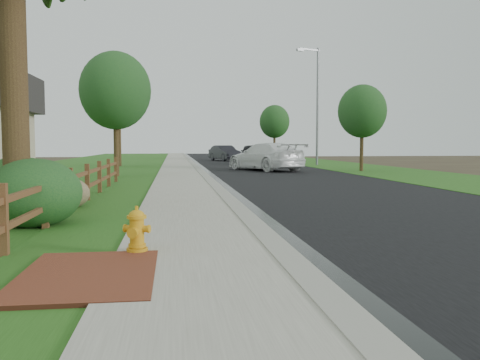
{
  "coord_description": "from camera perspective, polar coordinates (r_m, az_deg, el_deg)",
  "views": [
    {
      "loc": [
        -1.16,
        -7.22,
        1.66
      ],
      "look_at": [
        0.29,
        3.9,
        0.86
      ],
      "focal_mm": 38.0,
      "sensor_mm": 36.0,
      "label": 1
    }
  ],
  "objects": [
    {
      "name": "curb",
      "position": [
        42.28,
        -5.35,
        1.88
      ],
      "size": [
        0.4,
        90.0,
        0.12
      ],
      "primitive_type": "cube",
      "color": "#9C998D",
      "rests_on": "ground"
    },
    {
      "name": "tree_far_right",
      "position": [
        51.7,
        3.9,
        6.56
      ],
      "size": [
        3.04,
        3.04,
        5.6
      ],
      "color": "#321D14",
      "rests_on": "ground"
    },
    {
      "name": "ranch_fence",
      "position": [
        13.87,
        -17.57,
        -0.44
      ],
      "size": [
        0.12,
        16.92,
        1.1
      ],
      "color": "#493418",
      "rests_on": "ground"
    },
    {
      "name": "boulder",
      "position": [
        13.6,
        -19.05,
        -1.42
      ],
      "size": [
        1.41,
        1.17,
        0.82
      ],
      "primitive_type": "ellipsoid",
      "rotation": [
        0.0,
        0.0,
        0.22
      ],
      "color": "brown",
      "rests_on": "ground"
    },
    {
      "name": "brick_patch",
      "position": [
        6.5,
        -16.69,
        -10.4
      ],
      "size": [
        1.6,
        2.4,
        0.11
      ],
      "primitive_type": "cube",
      "color": "brown",
      "rests_on": "ground"
    },
    {
      "name": "road",
      "position": [
        42.64,
        0.3,
        1.85
      ],
      "size": [
        8.0,
        90.0,
        0.02
      ],
      "primitive_type": "cube",
      "color": "black",
      "rests_on": "ground"
    },
    {
      "name": "wet_gutter",
      "position": [
        42.29,
        -4.88,
        1.83
      ],
      "size": [
        0.5,
        90.0,
        0.0
      ],
      "primitive_type": "cube",
      "color": "black",
      "rests_on": "road"
    },
    {
      "name": "shrub_a",
      "position": [
        10.84,
        -22.07,
        -1.37
      ],
      "size": [
        2.28,
        2.28,
        1.38
      ],
      "primitive_type": "ellipsoid",
      "rotation": [
        0.0,
        0.0,
        0.29
      ],
      "color": "#17401E",
      "rests_on": "ground"
    },
    {
      "name": "tree_near_right",
      "position": [
        31.48,
        13.57,
        7.5
      ],
      "size": [
        2.89,
        2.89,
        5.21
      ],
      "color": "#321D14",
      "rests_on": "ground"
    },
    {
      "name": "verge_far",
      "position": [
        44.1,
        9.22,
        1.88
      ],
      "size": [
        6.0,
        90.0,
        0.04
      ],
      "primitive_type": "cube",
      "color": "#244F16",
      "rests_on": "ground"
    },
    {
      "name": "fire_hydrant",
      "position": [
        7.54,
        -11.52,
        -5.59
      ],
      "size": [
        0.44,
        0.36,
        0.67
      ],
      "color": "orange",
      "rests_on": "sidewalk"
    },
    {
      "name": "sidewalk",
      "position": [
        42.25,
        -7.11,
        1.85
      ],
      "size": [
        2.2,
        90.0,
        0.1
      ],
      "primitive_type": "cube",
      "color": "gray",
      "rests_on": "ground"
    },
    {
      "name": "lawn_near",
      "position": [
        42.8,
        -16.67,
        1.7
      ],
      "size": [
        9.0,
        90.0,
        0.04
      ],
      "primitive_type": "cube",
      "color": "#244F16",
      "rests_on": "ground"
    },
    {
      "name": "tree_mid_left",
      "position": [
        38.39,
        -13.5,
        8.93
      ],
      "size": [
        4.04,
        4.04,
        7.23
      ],
      "color": "#321D14",
      "rests_on": "ground"
    },
    {
      "name": "streetlight",
      "position": [
        39.65,
        8.51,
        8.96
      ],
      "size": [
        1.98,
        0.93,
        8.95
      ],
      "color": "gray",
      "rests_on": "ground"
    },
    {
      "name": "white_suv",
      "position": [
        31.48,
        2.86,
        2.63
      ],
      "size": [
        4.64,
        6.34,
        1.71
      ],
      "primitive_type": "imported",
      "rotation": [
        0.0,
        0.0,
        3.58
      ],
      "color": "white",
      "rests_on": "road"
    },
    {
      "name": "dark_car_far",
      "position": [
        49.75,
        -1.72,
        3.04
      ],
      "size": [
        2.99,
        4.84,
        1.5
      ],
      "primitive_type": "imported",
      "rotation": [
        0.0,
        0.0,
        0.33
      ],
      "color": "black",
      "rests_on": "road"
    },
    {
      "name": "ground",
      "position": [
        7.5,
        1.66,
        -8.73
      ],
      "size": [
        120.0,
        120.0,
        0.0
      ],
      "primitive_type": "plane",
      "color": "#35271D"
    },
    {
      "name": "dark_car_mid",
      "position": [
        41.33,
        1.43,
        2.94
      ],
      "size": [
        2.8,
        5.15,
        1.66
      ],
      "primitive_type": "imported",
      "rotation": [
        0.0,
        0.0,
        2.96
      ],
      "color": "black",
      "rests_on": "road"
    },
    {
      "name": "shrub_b",
      "position": [
        14.03,
        -23.53,
        -0.3
      ],
      "size": [
        2.49,
        2.49,
        1.35
      ],
      "primitive_type": "ellipsoid",
      "rotation": [
        0.0,
        0.0,
        -0.37
      ],
      "color": "#17401E",
      "rests_on": "ground"
    },
    {
      "name": "grass_strip",
      "position": [
        42.28,
        -9.69,
        1.8
      ],
      "size": [
        1.6,
        90.0,
        0.06
      ],
      "primitive_type": "cube",
      "color": "#244F16",
      "rests_on": "ground"
    },
    {
      "name": "tree_near_left",
      "position": [
        26.53,
        -13.83,
        9.71
      ],
      "size": [
        3.55,
        3.55,
        6.28
      ],
      "color": "#321D14",
      "rests_on": "ground"
    }
  ]
}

